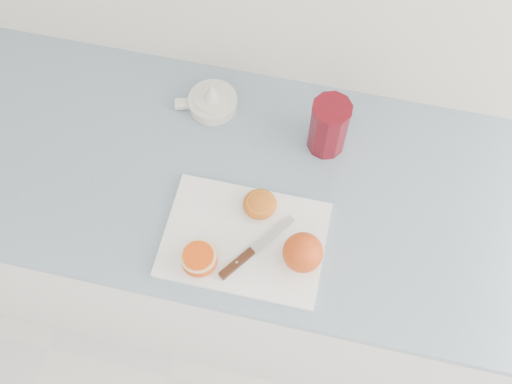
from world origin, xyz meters
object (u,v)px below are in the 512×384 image
at_px(citrus_juicer, 212,101).
at_px(red_tumbler, 328,128).
at_px(cutting_board, 244,239).
at_px(half_orange, 199,259).
at_px(counter, 245,245).

distance_m(citrus_juicer, red_tumbler, 0.30).
xyz_separation_m(cutting_board, red_tumbler, (0.13, 0.29, 0.06)).
bearing_deg(cutting_board, citrus_juicer, 115.65).
bearing_deg(half_orange, counter, 81.18).
relative_size(cutting_board, red_tumbler, 2.33).
bearing_deg(half_orange, citrus_juicer, 101.17).
relative_size(counter, half_orange, 33.10).
relative_size(cutting_board, half_orange, 4.50).
bearing_deg(red_tumbler, counter, -144.00).
relative_size(citrus_juicer, red_tumbler, 1.02).
bearing_deg(citrus_juicer, counter, -56.07).
xyz_separation_m(counter, red_tumbler, (0.18, 0.13, 0.51)).
relative_size(counter, citrus_juicer, 16.80).
bearing_deg(cutting_board, red_tumbler, 65.17).
relative_size(half_orange, red_tumbler, 0.52).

